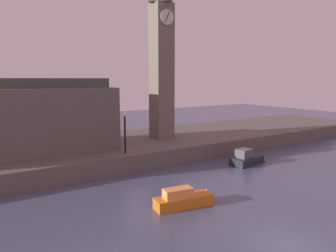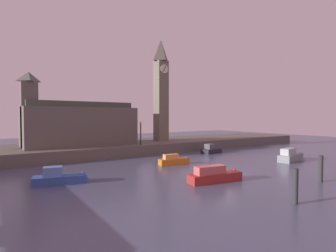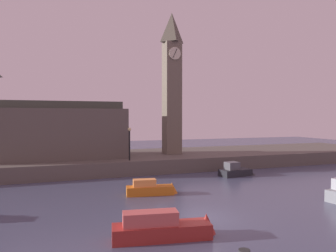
# 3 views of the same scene
# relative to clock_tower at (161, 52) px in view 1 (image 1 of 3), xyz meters

# --- Properties ---
(ground_plane) EXTENTS (120.00, 120.00, 0.00)m
(ground_plane) POSITION_rel_clock_tower_xyz_m (-5.19, -19.26, -10.29)
(ground_plane) COLOR #474C66
(far_embankment) EXTENTS (70.00, 12.00, 1.50)m
(far_embankment) POSITION_rel_clock_tower_xyz_m (-5.19, 0.74, -9.54)
(far_embankment) COLOR #5B544C
(far_embankment) RESTS_ON ground
(clock_tower) EXTENTS (2.11, 2.16, 16.98)m
(clock_tower) POSITION_rel_clock_tower_xyz_m (0.00, 0.00, 0.00)
(clock_tower) COLOR #6B6051
(clock_tower) RESTS_ON far_embankment
(parliament_hall) EXTENTS (14.98, 6.51, 9.79)m
(parliament_hall) POSITION_rel_clock_tower_xyz_m (-13.79, 0.43, -5.74)
(parliament_hall) COLOR #5B544C
(parliament_hall) RESTS_ON far_embankment
(streetlamp) EXTENTS (0.36, 0.36, 3.38)m
(streetlamp) POSITION_rel_clock_tower_xyz_m (-6.17, -4.20, -6.64)
(streetlamp) COLOR black
(streetlamp) RESTS_ON far_embankment
(boat_barge_dark) EXTENTS (4.05, 1.92, 1.46)m
(boat_barge_dark) POSITION_rel_clock_tower_xyz_m (4.17, -8.25, -9.82)
(boat_barge_dark) COLOR #232328
(boat_barge_dark) RESTS_ON ground
(boat_patrol_orange) EXTENTS (4.20, 1.63, 1.30)m
(boat_patrol_orange) POSITION_rel_clock_tower_xyz_m (-6.20, -12.89, -9.84)
(boat_patrol_orange) COLOR orange
(boat_patrol_orange) RESTS_ON ground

